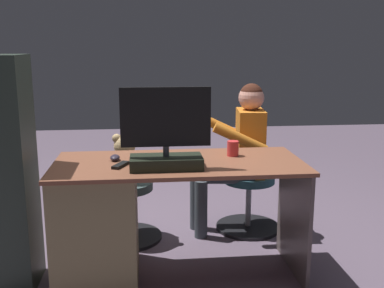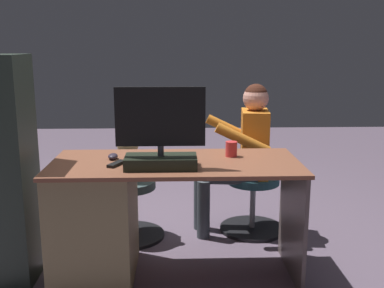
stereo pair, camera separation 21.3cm
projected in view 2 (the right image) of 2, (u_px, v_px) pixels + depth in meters
The scene contains 11 objects.
ground_plane at pixel (176, 253), 3.30m from camera, with size 10.00×10.00×0.00m, color #5F5061.
desk at pixel (111, 216), 2.91m from camera, with size 1.54×0.69×0.75m.
monitor at pixel (161, 142), 2.68m from camera, with size 0.52×0.21×0.47m.
keyboard at pixel (161, 157), 2.91m from camera, with size 0.42×0.14×0.02m, color black.
computer_mouse at pixel (113, 156), 2.90m from camera, with size 0.06×0.10×0.04m, color #2B2330.
cup at pixel (231, 149), 2.97m from camera, with size 0.07×0.07×0.10m, color red.
tv_remote at pixel (116, 164), 2.76m from camera, with size 0.04×0.15×0.02m, color black.
office_chair_teddy at pixel (129, 206), 3.53m from camera, with size 0.53×0.53×0.45m.
teddy_bear at pixel (128, 159), 3.46m from camera, with size 0.26×0.26×0.37m.
visitor_chair at pixel (253, 200), 3.66m from camera, with size 0.51×0.51×0.45m.
person at pixel (243, 147), 3.55m from camera, with size 0.58×0.51×1.17m.
Camera 2 is at (-0.01, 3.07, 1.46)m, focal length 43.21 mm.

